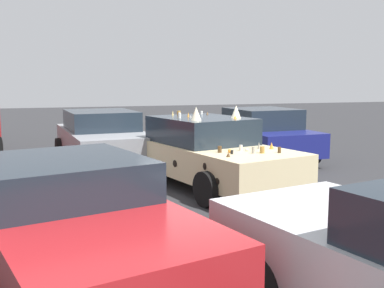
% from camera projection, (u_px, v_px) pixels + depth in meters
% --- Properties ---
extents(ground_plane, '(60.00, 60.00, 0.00)m').
position_uv_depth(ground_plane, '(205.00, 185.00, 9.90)').
color(ground_plane, '#2D2D30').
extents(art_car_decorated, '(4.95, 2.87, 1.71)m').
position_uv_depth(art_car_decorated, '(204.00, 151.00, 9.83)').
color(art_car_decorated, beige).
rests_on(art_car_decorated, ground).
extents(parked_sedan_near_left, '(4.33, 2.75, 1.39)m').
position_uv_depth(parked_sedan_near_left, '(72.00, 224.00, 4.92)').
color(parked_sedan_near_left, red).
rests_on(parked_sedan_near_left, ground).
extents(parked_sedan_far_left, '(4.31, 2.31, 1.45)m').
position_uv_depth(parked_sedan_far_left, '(102.00, 139.00, 11.87)').
color(parked_sedan_far_left, gray).
rests_on(parked_sedan_far_left, ground).
extents(parked_sedan_behind_right, '(4.12, 2.25, 1.45)m').
position_uv_depth(parked_sedan_behind_right, '(259.00, 134.00, 12.99)').
color(parked_sedan_behind_right, navy).
rests_on(parked_sedan_behind_right, ground).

